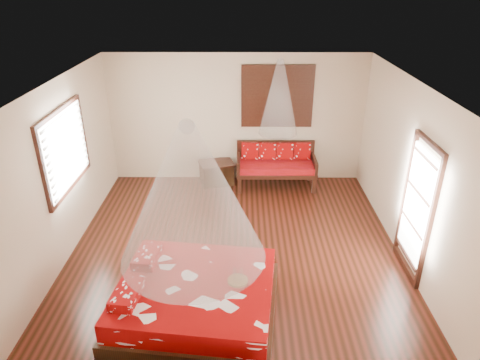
# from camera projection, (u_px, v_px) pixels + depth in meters

# --- Properties ---
(room) EXTENTS (5.54, 5.54, 2.84)m
(room) POSITION_uv_depth(u_px,v_px,m) (235.00, 172.00, 6.77)
(room) COLOR black
(room) RESTS_ON ground
(bed) EXTENTS (2.35, 2.17, 0.64)m
(bed) POSITION_uv_depth(u_px,v_px,m) (195.00, 297.00, 5.83)
(bed) COLOR black
(bed) RESTS_ON floor
(daybed) EXTENTS (1.70, 0.76, 0.94)m
(daybed) POSITION_uv_depth(u_px,v_px,m) (276.00, 163.00, 9.29)
(daybed) COLOR black
(daybed) RESTS_ON floor
(storage_chest) EXTENTS (0.85, 0.72, 0.50)m
(storage_chest) POSITION_uv_depth(u_px,v_px,m) (217.00, 173.00, 9.48)
(storage_chest) COLOR black
(storage_chest) RESTS_ON floor
(shutter_panel) EXTENTS (1.52, 0.06, 1.32)m
(shutter_panel) POSITION_uv_depth(u_px,v_px,m) (277.00, 97.00, 8.99)
(shutter_panel) COLOR black
(shutter_panel) RESTS_ON wall_back
(window_left) EXTENTS (0.10, 1.74, 1.34)m
(window_left) POSITION_uv_depth(u_px,v_px,m) (66.00, 149.00, 6.83)
(window_left) COLOR black
(window_left) RESTS_ON wall_left
(glazed_door) EXTENTS (0.08, 1.02, 2.16)m
(glazed_door) POSITION_uv_depth(u_px,v_px,m) (416.00, 210.00, 6.36)
(glazed_door) COLOR black
(glazed_door) RESTS_ON floor
(wine_tray) EXTENTS (0.28, 0.28, 0.22)m
(wine_tray) POSITION_uv_depth(u_px,v_px,m) (238.00, 278.00, 5.73)
(wine_tray) COLOR brown
(wine_tray) RESTS_ON bed
(mosquito_net_main) EXTENTS (1.85, 1.85, 1.80)m
(mosquito_net_main) POSITION_uv_depth(u_px,v_px,m) (191.00, 194.00, 5.13)
(mosquito_net_main) COLOR white
(mosquito_net_main) RESTS_ON ceiling
(mosquito_net_daybed) EXTENTS (0.80, 0.80, 1.50)m
(mosquito_net_daybed) POSITION_uv_depth(u_px,v_px,m) (279.00, 98.00, 8.53)
(mosquito_net_daybed) COLOR white
(mosquito_net_daybed) RESTS_ON ceiling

